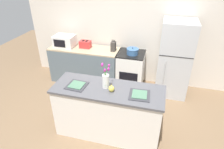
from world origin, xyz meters
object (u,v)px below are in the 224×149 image
Objects in this scene: plate_setting_right at (139,95)px; toaster at (85,44)px; refrigerator at (175,59)px; plate_setting_left at (77,85)px; flower_vase at (106,79)px; cooking_pot at (133,51)px; knife_block at (113,46)px; microwave at (65,41)px; pear_figurine at (111,88)px; stove_range at (131,70)px.

plate_setting_right is 2.30m from toaster.
refrigerator reaches higher than plate_setting_left.
plate_setting_right is at bearing -8.55° from flower_vase.
cooking_pot is 1.00× the size of knife_block.
cooking_pot is at bearing -177.51° from refrigerator.
plate_setting_left is 1.23× the size of cooking_pot.
toaster is at bearing 178.73° from refrigerator.
plate_setting_right is (-0.54, -1.65, 0.10)m from refrigerator.
microwave is (-1.51, 1.57, -0.06)m from flower_vase.
microwave is (-1.62, 1.66, 0.02)m from pear_figurine.
flower_vase reaches higher than stove_range.
refrigerator is at bearing 59.59° from pear_figurine.
pear_figurine is 0.59m from plate_setting_left.
pear_figurine is at bearing -90.91° from stove_range.
plate_setting_left is 1.23× the size of knife_block.
flower_vase reaches higher than plate_setting_right.
knife_block is at bearing 176.37° from stove_range.
cooking_pot is (1.16, -0.09, -0.02)m from toaster.
toaster is 1.04× the size of cooking_pot.
microwave is (-0.51, -0.05, 0.05)m from toaster.
plate_setting_right is at bearing -47.62° from toaster.
refrigerator is 1.93m from flower_vase.
pear_figurine is 1.62m from cooking_pot.
plate_setting_left is (-0.61, -1.65, 0.51)m from stove_range.
plate_setting_right is at bearing -75.97° from stove_range.
cooking_pot is 0.56× the size of microwave.
toaster is (-0.99, 1.62, -0.11)m from flower_vase.
flower_vase is at bearing -46.14° from microwave.
knife_block reaches higher than pear_figurine.
plate_setting_left is 1.78m from toaster.
flower_vase is 0.58m from plate_setting_right.
plate_setting_left reaches higher than stove_range.
refrigerator is 1.74m from plate_setting_right.
knife_block is (-0.29, 1.60, -0.09)m from flower_vase.
refrigerator reaches higher than flower_vase.
cooking_pot is at bearing 83.62° from flower_vase.
toaster is at bearing 107.17° from plate_setting_left.
refrigerator is 1.93m from pear_figurine.
stove_range is 3.16× the size of toaster.
plate_setting_right is 0.69× the size of microwave.
flower_vase is 1.59× the size of knife_block.
pear_figurine is 0.30× the size of microwave.
knife_block reaches higher than stove_range.
flower_vase reaches higher than knife_block.
flower_vase is at bearing -124.89° from refrigerator.
flower_vase is 1.90m from toaster.
refrigerator is 2.09m from toaster.
flower_vase is at bearing -96.38° from cooking_pot.
pear_figurine is 1.74m from knife_block.
pear_figurine is 0.44× the size of plate_setting_left.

